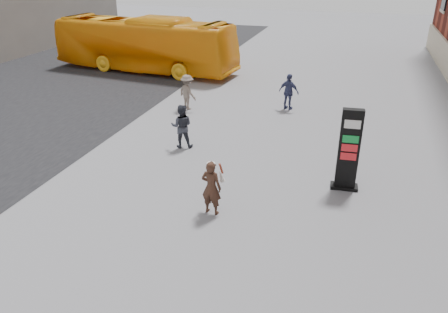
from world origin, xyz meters
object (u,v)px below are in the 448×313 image
(pedestrian_a, at_px, (182,126))
(pedestrian_c, at_px, (289,92))
(woman, at_px, (211,187))
(info_pylon, at_px, (349,150))
(pedestrian_b, at_px, (187,92))
(bus, at_px, (144,44))

(pedestrian_a, bearing_deg, pedestrian_c, -134.05)
(woman, height_order, pedestrian_c, pedestrian_c)
(info_pylon, xyz_separation_m, pedestrian_b, (-7.59, 5.86, -0.48))
(woman, bearing_deg, pedestrian_b, -58.07)
(pedestrian_c, bearing_deg, bus, -9.72)
(bus, relative_size, pedestrian_a, 7.03)
(pedestrian_a, xyz_separation_m, pedestrian_c, (3.14, 5.66, 0.01))
(woman, relative_size, pedestrian_b, 0.98)
(pedestrian_b, bearing_deg, woman, 145.24)
(pedestrian_b, xyz_separation_m, pedestrian_c, (4.59, 1.36, 0.03))
(info_pylon, xyz_separation_m, pedestrian_c, (-2.99, 7.22, -0.46))
(pedestrian_b, bearing_deg, info_pylon, 172.08)
(woman, height_order, pedestrian_b, pedestrian_b)
(info_pylon, height_order, pedestrian_a, info_pylon)
(bus, height_order, pedestrian_b, bus)
(bus, bearing_deg, woman, -141.35)
(bus, xyz_separation_m, pedestrian_a, (6.78, -10.65, -0.81))
(info_pylon, height_order, bus, bus)
(pedestrian_c, bearing_deg, pedestrian_b, 33.41)
(info_pylon, height_order, pedestrian_b, info_pylon)
(woman, bearing_deg, pedestrian_c, -86.82)
(pedestrian_a, height_order, pedestrian_c, pedestrian_c)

